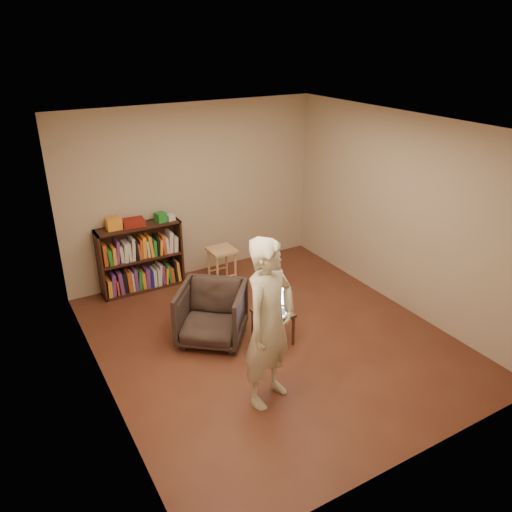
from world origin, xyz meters
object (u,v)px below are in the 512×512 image
bookshelf (141,261)px  person (269,324)px  stool (222,255)px  armchair (212,314)px  laptop (274,305)px  side_table (273,317)px

bookshelf → person: person is taller
stool → armchair: bearing=-120.9°
laptop → side_table: bearing=-83.1°
stool → bookshelf: bearing=159.8°
stool → person: size_ratio=0.30×
stool → person: person is taller
side_table → person: (-0.58, -0.85, 0.55)m
stool → person: 2.74m
armchair → person: person is taller
side_table → bookshelf: bearing=113.4°
armchair → side_table: 0.75m
bookshelf → laptop: bookshelf is taller
stool → side_table: stool is taller
bookshelf → side_table: size_ratio=2.84×
side_table → person: person is taller
armchair → laptop: size_ratio=1.68×
armchair → laptop: armchair is taller
stool → side_table: size_ratio=1.30×
bookshelf → side_table: (0.93, -2.16, -0.09)m
armchair → side_table: size_ratio=1.87×
bookshelf → laptop: size_ratio=2.56×
laptop → person: person is taller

